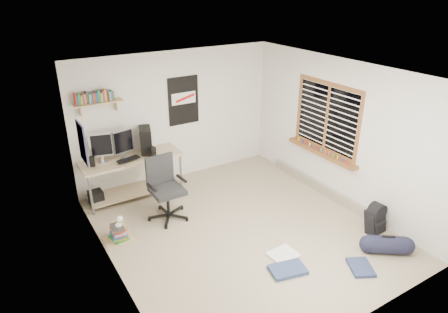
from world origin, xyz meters
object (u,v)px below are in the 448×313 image
book_stack (118,231)px  office_chair (167,192)px  duffel_bag (387,245)px  desk (132,177)px  backpack (375,221)px

book_stack → office_chair: bearing=10.4°
office_chair → duffel_bag: 3.43m
desk → book_stack: desk is taller
desk → office_chair: bearing=-93.2°
duffel_bag → book_stack: (-3.22, 2.35, 0.01)m
office_chair → backpack: size_ratio=2.68×
desk → backpack: desk is taller
office_chair → backpack: (2.59, -2.07, -0.29)m
office_chair → duffel_bag: size_ratio=2.02×
backpack → duffel_bag: size_ratio=0.76×
desk → duffel_bag: (2.53, -3.59, -0.22)m
book_stack → backpack: bearing=-28.5°
duffel_bag → book_stack: duffel_bag is taller
desk → book_stack: size_ratio=3.63×
office_chair → book_stack: office_chair is taller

